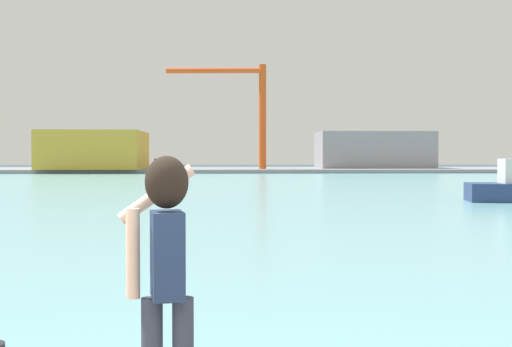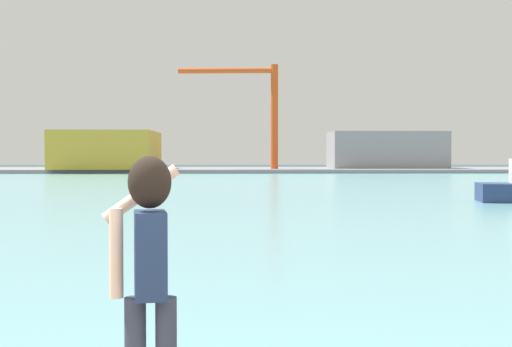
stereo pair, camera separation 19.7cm
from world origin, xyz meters
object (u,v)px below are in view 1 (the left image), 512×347
Objects in this scene: warehouse_right at (374,150)px; port_crane at (247,102)px; person_photographer at (165,260)px; warehouse_left at (95,150)px.

warehouse_right is 1.14× the size of port_crane.
port_crane is at bearing -12.22° from person_photographer.
warehouse_left is 39.11m from warehouse_right.
warehouse_right is (21.56, 91.81, 1.39)m from person_photographer.
person_photographer is 0.12× the size of port_crane.
port_crane reaches higher than person_photographer.
port_crane reaches higher than warehouse_left.
person_photographer is 0.13× the size of warehouse_left.
person_photographer is at bearing -92.14° from port_crane.
person_photographer is at bearing -78.80° from warehouse_left.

